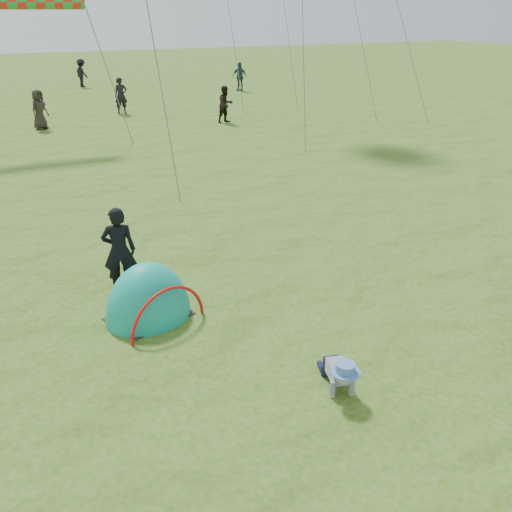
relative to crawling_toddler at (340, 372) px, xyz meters
name	(u,v)px	position (x,y,z in m)	size (l,w,h in m)	color
ground	(253,403)	(-1.17, 0.26, -0.28)	(140.00, 140.00, 0.00)	#2A5A0A
crawling_toddler	(340,372)	(0.00, 0.00, 0.00)	(0.51, 0.73, 0.56)	black
popup_tent	(149,317)	(-1.71, 3.08, -0.28)	(1.49, 1.23, 1.93)	#0F766D
standing_adult	(119,251)	(-1.86, 4.20, 0.53)	(0.59, 0.39, 1.61)	black
crowd_person_3	(82,73)	(3.42, 35.02, 0.60)	(1.13, 0.65, 1.76)	black
crowd_person_7	(226,104)	(6.65, 18.85, 0.52)	(0.78, 0.61, 1.61)	black
crowd_person_8	(240,76)	(11.88, 28.55, 0.58)	(1.00, 0.42, 1.71)	#2C3F48
crowd_person_10	(39,110)	(-1.06, 20.93, 0.54)	(0.80, 0.52, 1.65)	#29241E
crowd_person_12	(121,96)	(3.05, 23.33, 0.58)	(0.62, 0.41, 1.71)	black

